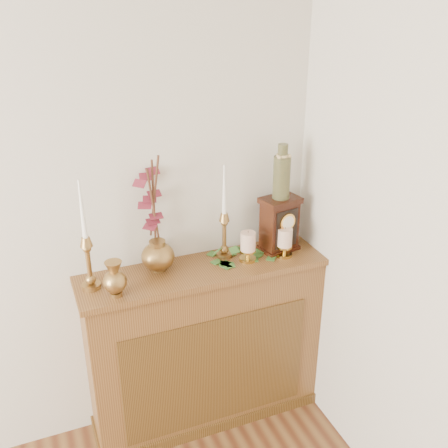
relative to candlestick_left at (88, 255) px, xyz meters
name	(u,v)px	position (x,y,z in m)	size (l,w,h in m)	color
console_shelf	(206,349)	(0.54, -0.01, -0.66)	(1.24, 0.34, 0.93)	brown
candlestick_left	(88,255)	(0.00, 0.00, 0.00)	(0.09, 0.09, 0.52)	#9F7A3F
candlestick_center	(224,228)	(0.67, 0.05, -0.01)	(0.08, 0.08, 0.48)	#9F7A3F
bud_vase	(115,279)	(0.09, -0.11, -0.09)	(0.11, 0.11, 0.17)	#9F7A3F
ginger_jar	(152,217)	(0.32, 0.08, 0.09)	(0.24, 0.25, 0.59)	#9F7A3F
pillar_candle_left	(248,245)	(0.76, -0.03, -0.08)	(0.08, 0.08, 0.16)	gold
pillar_candle_right	(285,241)	(0.95, -0.06, -0.09)	(0.08, 0.08, 0.16)	gold
ivy_garland	(242,255)	(0.75, 0.02, -0.16)	(0.48, 0.22, 0.08)	#336225
mantel_clock	(280,225)	(0.96, 0.02, -0.03)	(0.21, 0.17, 0.29)	black
ceramic_vase	(282,174)	(0.96, 0.02, 0.24)	(0.08, 0.08, 0.27)	#193323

